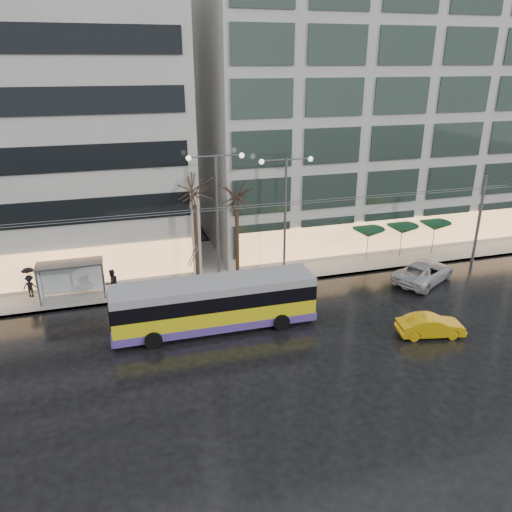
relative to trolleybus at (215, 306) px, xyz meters
name	(u,v)px	position (x,y,z in m)	size (l,w,h in m)	color
ground	(226,366)	(-0.28, -4.07, -1.50)	(140.00, 140.00, 0.00)	black
sidewalk	(210,263)	(1.72, 9.93, -1.42)	(80.00, 10.00, 0.15)	gray
kerb	(225,289)	(1.72, 4.98, -1.42)	(80.00, 0.10, 0.15)	slate
building_right	(385,89)	(18.72, 14.93, 11.15)	(32.00, 14.00, 25.00)	#A7A4A0
trolleybus	(215,306)	(0.00, 0.00, 0.00)	(11.97, 4.72, 5.54)	gold
catenary	(212,239)	(0.72, 3.87, 2.75)	(42.24, 5.12, 7.00)	#595B60
bus_shelter	(65,272)	(-8.66, 6.62, 0.46)	(4.20, 1.60, 2.51)	#595B60
street_lamp_near	(217,201)	(1.72, 6.73, 4.49)	(3.96, 0.36, 9.03)	#595B60
street_lamp_far	(285,199)	(6.72, 6.73, 4.22)	(3.96, 0.36, 8.53)	#595B60
tree_a	(194,186)	(0.22, 6.93, 5.59)	(3.20, 3.20, 8.40)	black
tree_b	(236,192)	(3.22, 7.13, 4.90)	(3.20, 3.20, 7.70)	black
parasol_a	(368,233)	(13.72, 6.93, 0.95)	(2.50, 2.50, 2.65)	#595B60
parasol_b	(402,229)	(16.72, 6.93, 0.95)	(2.50, 2.50, 2.65)	#595B60
parasol_c	(435,226)	(19.72, 6.93, 0.95)	(2.50, 2.50, 2.65)	#595B60
taxi_b	(431,326)	(11.80, -4.38, -0.86)	(1.34, 3.85, 1.27)	#DCA30B
sedan_silver	(424,272)	(15.84, 2.33, -0.74)	(2.53, 5.49, 1.52)	#B5B6BA
pedestrian_a	(81,271)	(-7.72, 7.57, 0.08)	(1.05, 1.06, 2.19)	black
pedestrian_b	(112,283)	(-5.74, 5.84, -0.38)	(1.19, 1.12, 1.94)	black
pedestrian_c	(29,281)	(-11.01, 7.39, -0.23)	(1.12, 1.01, 2.11)	black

